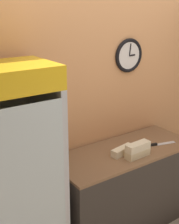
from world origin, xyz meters
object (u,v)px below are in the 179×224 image
object	(u,v)px
chefs_knife	(157,144)
sandwich_stack_middle	(138,147)
sandwich_flat_left	(123,151)
condiment_jar	(56,153)
beverage_cooler	(13,168)
sandwich_stack_bottom	(138,153)

from	to	relation	value
chefs_knife	sandwich_stack_middle	bearing A→B (deg)	-166.44
sandwich_flat_left	chefs_knife	xyz separation A→B (m)	(0.44, -0.05, -0.03)
sandwich_flat_left	condiment_jar	xyz separation A→B (m)	(-0.60, 0.28, 0.03)
beverage_cooler	sandwich_stack_middle	world-z (taller)	beverage_cooler
sandwich_stack_middle	chefs_knife	distance (m)	0.38
chefs_knife	condiment_jar	distance (m)	1.09
beverage_cooler	chefs_knife	bearing A→B (deg)	-5.59
sandwich_stack_bottom	sandwich_flat_left	distance (m)	0.15
beverage_cooler	chefs_knife	size ratio (longest dim) A/B	5.48
beverage_cooler	sandwich_flat_left	world-z (taller)	beverage_cooler
sandwich_stack_middle	condiment_jar	world-z (taller)	sandwich_stack_middle
chefs_knife	beverage_cooler	bearing A→B (deg)	174.41
sandwich_flat_left	condiment_jar	bearing A→B (deg)	154.74
beverage_cooler	sandwich_flat_left	bearing A→B (deg)	-5.46
sandwich_stack_bottom	sandwich_stack_middle	bearing A→B (deg)	0.00
beverage_cooler	condiment_jar	bearing A→B (deg)	19.44
sandwich_stack_middle	sandwich_flat_left	bearing A→B (deg)	121.87
sandwich_stack_bottom	sandwich_stack_middle	distance (m)	0.07
sandwich_stack_middle	sandwich_flat_left	size ratio (longest dim) A/B	0.97
sandwich_stack_bottom	condiment_jar	world-z (taller)	condiment_jar
sandwich_stack_middle	condiment_jar	distance (m)	0.80
sandwich_stack_middle	chefs_knife	size ratio (longest dim) A/B	0.78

